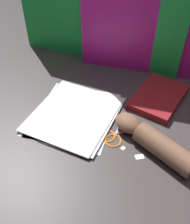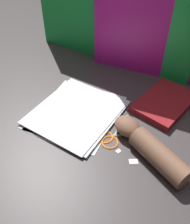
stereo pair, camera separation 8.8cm
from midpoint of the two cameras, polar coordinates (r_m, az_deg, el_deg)
The scene contains 10 objects.
ground_plane at distance 0.92m, azimuth -2.86°, elevation -3.20°, with size 6.00×6.00×0.00m, color #3D3838.
backdrop_panel_left at distance 1.15m, azimuth -1.84°, elevation 21.02°, with size 0.74×0.05×0.46m.
backdrop_panel_center at distance 1.05m, azimuth 16.50°, elevation 20.44°, with size 0.79×0.10×0.57m.
paper_stack at distance 0.96m, azimuth -7.10°, elevation -0.63°, with size 0.30×0.34×0.01m.
book_closed at distance 1.03m, azimuth 11.33°, elevation 3.20°, with size 0.21×0.27×0.03m.
scissors at distance 0.88m, azimuth 1.48°, elevation -4.99°, with size 0.15×0.17×0.01m.
hand_forearm at distance 0.84m, azimuth 9.83°, elevation -6.46°, with size 0.30×0.20×0.07m.
paper_scrap_near at distance 0.85m, azimuth 3.16°, elevation -8.00°, with size 0.02×0.02×0.00m.
paper_scrap_mid at distance 0.88m, azimuth -5.09°, elevation -5.57°, with size 0.02×0.02×0.00m.
paper_scrap_far at distance 0.83m, azimuth 6.67°, elevation -9.80°, with size 0.03×0.03×0.00m.
Camera 1 is at (0.23, -0.59, 0.66)m, focal length 42.00 mm.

